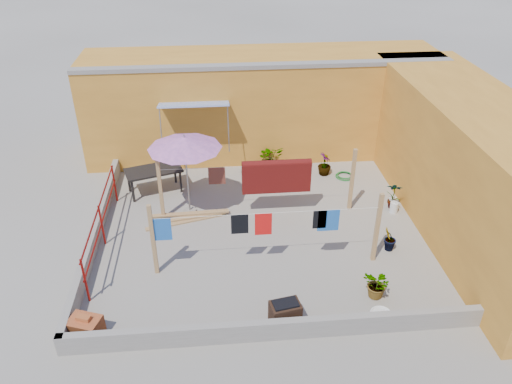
# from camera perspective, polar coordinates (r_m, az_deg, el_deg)

# --- Properties ---
(ground) EXTENTS (80.00, 80.00, 0.00)m
(ground) POSITION_cam_1_polar(r_m,az_deg,el_deg) (12.74, 0.53, -4.43)
(ground) COLOR #9E998E
(ground) RESTS_ON ground
(wall_back) EXTENTS (11.00, 3.27, 3.21)m
(wall_back) POSITION_cam_1_polar(r_m,az_deg,el_deg) (16.17, 0.66, 10.06)
(wall_back) COLOR orange
(wall_back) RESTS_ON ground
(wall_right) EXTENTS (2.40, 9.00, 3.20)m
(wall_right) POSITION_cam_1_polar(r_m,az_deg,el_deg) (13.40, 23.31, 2.71)
(wall_right) COLOR orange
(wall_right) RESTS_ON ground
(parapet_front) EXTENTS (8.30, 0.16, 0.44)m
(parapet_front) POSITION_cam_1_polar(r_m,az_deg,el_deg) (9.90, 2.68, -15.41)
(parapet_front) COLOR gray
(parapet_front) RESTS_ON ground
(parapet_left) EXTENTS (0.16, 7.30, 0.44)m
(parapet_left) POSITION_cam_1_polar(r_m,az_deg,el_deg) (12.93, -17.82, -4.38)
(parapet_left) COLOR gray
(parapet_left) RESTS_ON ground
(red_railing) EXTENTS (0.05, 4.20, 1.10)m
(red_railing) POSITION_cam_1_polar(r_m,az_deg,el_deg) (12.44, -17.32, -3.00)
(red_railing) COLOR maroon
(red_railing) RESTS_ON ground
(clothesline_rig) EXTENTS (5.09, 2.35, 1.80)m
(clothesline_rig) POSITION_cam_1_polar(r_m,az_deg,el_deg) (12.64, 1.99, 1.01)
(clothesline_rig) COLOR tan
(clothesline_rig) RESTS_ON ground
(patio_umbrella) EXTENTS (2.38, 2.38, 2.27)m
(patio_umbrella) POSITION_cam_1_polar(r_m,az_deg,el_deg) (12.60, -8.17, 5.54)
(patio_umbrella) COLOR gray
(patio_umbrella) RESTS_ON ground
(outdoor_table) EXTENTS (1.71, 1.20, 0.72)m
(outdoor_table) POSITION_cam_1_polar(r_m,az_deg,el_deg) (14.33, -11.63, 2.30)
(outdoor_table) COLOR black
(outdoor_table) RESTS_ON ground
(brick_stack) EXTENTS (0.71, 0.61, 0.52)m
(brick_stack) POSITION_cam_1_polar(r_m,az_deg,el_deg) (10.44, -18.89, -14.46)
(brick_stack) COLOR #A75126
(brick_stack) RESTS_ON ground
(lumber_pile) EXTENTS (2.17, 0.71, 0.13)m
(lumber_pile) POSITION_cam_1_polar(r_m,az_deg,el_deg) (13.23, -7.83, -2.91)
(lumber_pile) COLOR tan
(lumber_pile) RESTS_ON ground
(brazier) EXTENTS (0.65, 0.50, 0.53)m
(brazier) POSITION_cam_1_polar(r_m,az_deg,el_deg) (10.15, 3.35, -13.64)
(brazier) COLOR #311E13
(brazier) RESTS_ON ground
(white_basin) EXTENTS (0.46, 0.46, 0.08)m
(white_basin) POSITION_cam_1_polar(r_m,az_deg,el_deg) (10.73, 14.11, -13.41)
(white_basin) COLOR silver
(white_basin) RESTS_ON ground
(water_jug_a) EXTENTS (0.20, 0.20, 0.32)m
(water_jug_a) POSITION_cam_1_polar(r_m,az_deg,el_deg) (14.14, 15.28, -1.05)
(water_jug_a) COLOR silver
(water_jug_a) RESTS_ON ground
(water_jug_b) EXTENTS (0.22, 0.22, 0.34)m
(water_jug_b) POSITION_cam_1_polar(r_m,az_deg,el_deg) (13.87, 15.49, -1.69)
(water_jug_b) COLOR silver
(water_jug_b) RESTS_ON ground
(green_hose) EXTENTS (0.55, 0.55, 0.08)m
(green_hose) POSITION_cam_1_polar(r_m,az_deg,el_deg) (15.33, 10.08, 1.84)
(green_hose) COLOR #176A25
(green_hose) RESTS_ON ground
(plant_back_a) EXTENTS (0.89, 0.81, 0.83)m
(plant_back_a) POSITION_cam_1_polar(r_m,az_deg,el_deg) (15.31, 1.64, 3.91)
(plant_back_a) COLOR #195A1C
(plant_back_a) RESTS_ON ground
(plant_back_b) EXTENTS (0.45, 0.45, 0.70)m
(plant_back_b) POSITION_cam_1_polar(r_m,az_deg,el_deg) (15.23, 7.84, 3.18)
(plant_back_b) COLOR #195A1C
(plant_back_b) RESTS_ON ground
(plant_right_a) EXTENTS (0.50, 0.43, 0.80)m
(plant_right_a) POSITION_cam_1_polar(r_m,az_deg,el_deg) (13.92, 15.45, -0.35)
(plant_right_a) COLOR #195A1C
(plant_right_a) RESTS_ON ground
(plant_right_b) EXTENTS (0.46, 0.45, 0.65)m
(plant_right_b) POSITION_cam_1_polar(r_m,az_deg,el_deg) (12.31, 15.01, -5.22)
(plant_right_b) COLOR #195A1C
(plant_right_b) RESTS_ON ground
(plant_right_c) EXTENTS (0.73, 0.76, 0.65)m
(plant_right_c) POSITION_cam_1_polar(r_m,az_deg,el_deg) (10.94, 13.77, -10.29)
(plant_right_c) COLOR #195A1C
(plant_right_c) RESTS_ON ground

